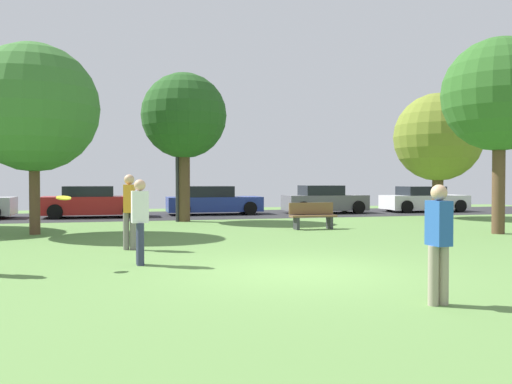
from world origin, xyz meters
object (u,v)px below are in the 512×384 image
(oak_tree_center, at_px, (184,117))
(oak_tree_right, at_px, (499,95))
(parked_car_white, at_px, (424,200))
(maple_tree_near, at_px, (438,138))
(person_walking, at_px, (439,239))
(frisbee_disc, at_px, (64,198))
(park_bench, at_px, (312,216))
(person_catcher, at_px, (140,218))
(person_bystander, at_px, (129,208))
(parked_car_grey, at_px, (324,200))
(parked_car_blue, at_px, (213,201))
(street_lamp_post, at_px, (177,166))
(oak_tree_left, at_px, (34,108))
(parked_car_red, at_px, (93,203))

(oak_tree_center, distance_m, oak_tree_right, 11.55)
(parked_car_white, bearing_deg, oak_tree_right, -110.83)
(maple_tree_near, distance_m, person_walking, 17.32)
(frisbee_disc, xyz_separation_m, park_bench, (7.40, 6.45, -0.88))
(oak_tree_center, xyz_separation_m, person_walking, (1.64, -15.15, -3.34))
(person_catcher, relative_size, person_walking, 1.04)
(person_bystander, bearing_deg, parked_car_white, -38.96)
(oak_tree_right, height_order, parked_car_white, oak_tree_right)
(person_walking, distance_m, parked_car_white, 21.79)
(oak_tree_right, bearing_deg, parked_car_grey, 97.80)
(oak_tree_right, height_order, parked_car_blue, oak_tree_right)
(person_bystander, bearing_deg, oak_tree_center, -1.88)
(person_catcher, xyz_separation_m, parked_car_white, (15.16, 14.16, -0.32))
(street_lamp_post, bearing_deg, oak_tree_left, -140.89)
(parked_car_white, relative_size, park_bench, 2.76)
(oak_tree_left, distance_m, maple_tree_near, 16.41)
(parked_car_grey, xyz_separation_m, street_lamp_post, (-7.74, -3.59, 1.60))
(oak_tree_right, bearing_deg, person_bystander, -174.71)
(oak_tree_left, distance_m, person_bystander, 5.97)
(person_bystander, height_order, street_lamp_post, street_lamp_post)
(person_bystander, distance_m, parked_car_red, 11.81)
(oak_tree_left, relative_size, person_catcher, 3.47)
(oak_tree_left, height_order, oak_tree_center, oak_tree_center)
(oak_tree_left, relative_size, parked_car_blue, 1.29)
(frisbee_disc, distance_m, park_bench, 9.85)
(parked_car_blue, bearing_deg, parked_car_white, -2.96)
(parked_car_grey, height_order, street_lamp_post, street_lamp_post)
(parked_car_red, bearing_deg, parked_car_white, 0.18)
(person_walking, bearing_deg, park_bench, -14.77)
(parked_car_red, xyz_separation_m, parked_car_blue, (5.57, 0.63, -0.02))
(oak_tree_center, bearing_deg, park_bench, -48.78)
(oak_tree_right, distance_m, parked_car_grey, 11.56)
(street_lamp_post, bearing_deg, parked_car_white, 14.55)
(person_bystander, distance_m, street_lamp_post, 8.65)
(person_walking, relative_size, parked_car_red, 0.37)
(parked_car_red, bearing_deg, frisbee_disc, -89.36)
(park_bench, bearing_deg, person_walking, 78.34)
(street_lamp_post, bearing_deg, person_walking, -82.75)
(oak_tree_left, height_order, parked_car_blue, oak_tree_left)
(person_walking, xyz_separation_m, parked_car_white, (11.39, 18.58, -0.27))
(parked_car_grey, bearing_deg, park_bench, -114.30)
(person_walking, bearing_deg, oak_tree_center, 3.08)
(oak_tree_left, xyz_separation_m, frisbee_disc, (1.53, -6.94, -2.55))
(oak_tree_left, relative_size, parked_car_white, 1.33)
(park_bench, bearing_deg, parked_car_grey, -114.30)
(parked_car_red, relative_size, parked_car_grey, 1.08)
(frisbee_disc, height_order, parked_car_white, frisbee_disc)
(parked_car_red, distance_m, street_lamp_post, 5.08)
(parked_car_blue, distance_m, street_lamp_post, 4.85)
(parked_car_red, xyz_separation_m, parked_car_white, (16.73, 0.05, -0.03))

